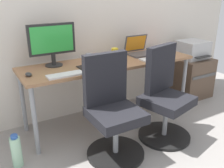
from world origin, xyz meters
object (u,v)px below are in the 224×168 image
(office_chair_left, at_px, (112,111))
(office_chair_right, at_px, (164,98))
(coffee_mug, at_px, (115,52))
(open_laptop, at_px, (139,50))
(printer, at_px, (192,50))
(desktop_monitor, at_px, (52,42))
(water_bottle_on_floor, at_px, (16,151))
(side_cabinet, at_px, (189,76))

(office_chair_left, bearing_deg, office_chair_right, -0.19)
(coffee_mug, bearing_deg, office_chair_right, -79.62)
(open_laptop, relative_size, coffee_mug, 3.37)
(printer, bearing_deg, office_chair_left, -159.01)
(desktop_monitor, distance_m, coffee_mug, 0.78)
(office_chair_left, bearing_deg, water_bottle_on_floor, 164.11)
(office_chair_left, height_order, desktop_monitor, desktop_monitor)
(water_bottle_on_floor, bearing_deg, office_chair_right, -9.35)
(office_chair_left, relative_size, side_cabinet, 1.70)
(office_chair_right, bearing_deg, office_chair_left, 179.81)
(water_bottle_on_floor, bearing_deg, office_chair_left, -15.89)
(office_chair_left, distance_m, office_chair_right, 0.61)
(office_chair_left, xyz_separation_m, open_laptop, (0.77, 0.67, 0.34))
(office_chair_left, bearing_deg, printer, 20.99)
(office_chair_right, xyz_separation_m, side_cabinet, (1.05, 0.64, -0.15))
(side_cabinet, height_order, desktop_monitor, desktop_monitor)
(office_chair_left, distance_m, coffee_mug, 0.95)
(printer, relative_size, coffee_mug, 4.35)
(office_chair_left, distance_m, desktop_monitor, 0.94)
(coffee_mug, bearing_deg, water_bottle_on_floor, -158.39)
(office_chair_left, relative_size, desktop_monitor, 1.96)
(open_laptop, bearing_deg, office_chair_right, -103.55)
(side_cabinet, xyz_separation_m, desktop_monitor, (-1.94, 0.08, 0.69))
(open_laptop, bearing_deg, side_cabinet, -2.03)
(side_cabinet, distance_m, open_laptop, 1.02)
(office_chair_right, relative_size, water_bottle_on_floor, 3.03)
(office_chair_right, height_order, water_bottle_on_floor, office_chair_right)
(office_chair_right, height_order, printer, office_chair_right)
(coffee_mug, bearing_deg, printer, -5.36)
(office_chair_left, distance_m, printer, 1.80)
(printer, distance_m, water_bottle_on_floor, 2.57)
(side_cabinet, distance_m, desktop_monitor, 2.06)
(office_chair_right, relative_size, open_laptop, 3.03)
(printer, bearing_deg, desktop_monitor, 177.75)
(printer, height_order, coffee_mug, coffee_mug)
(office_chair_right, distance_m, coffee_mug, 0.83)
(printer, relative_size, open_laptop, 1.29)
(printer, height_order, open_laptop, open_laptop)
(office_chair_left, xyz_separation_m, desktop_monitor, (-0.28, 0.71, 0.54))
(open_laptop, distance_m, coffee_mug, 0.31)
(open_laptop, bearing_deg, printer, -2.09)
(side_cabinet, bearing_deg, coffee_mug, 174.69)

